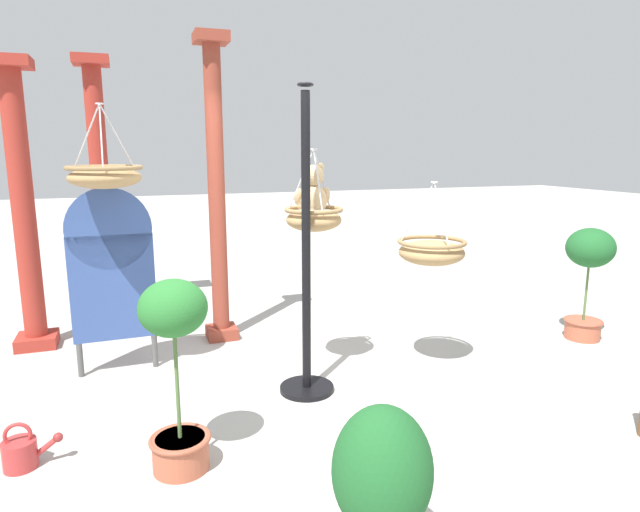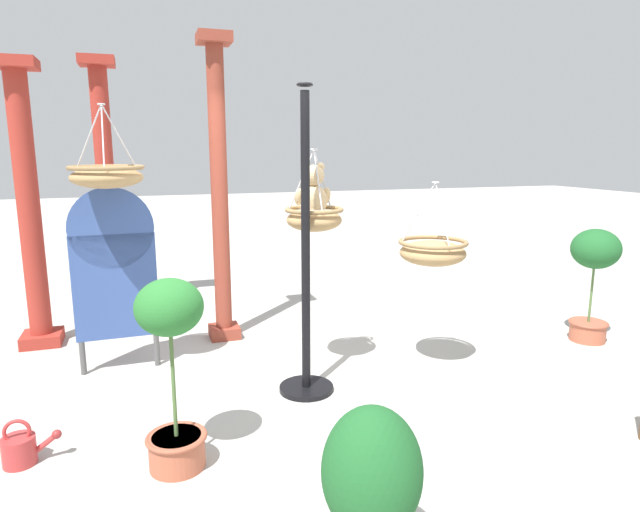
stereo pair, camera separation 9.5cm
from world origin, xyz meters
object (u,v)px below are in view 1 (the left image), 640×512
greenhouse_pillar_left (24,214)px  potted_plant_tall_leafy (382,491)px  watering_can (21,452)px  display_pole_central (306,302)px  hanging_basket_left_high (105,176)px  greenhouse_pillar_far_back (101,195)px  potted_plant_flowering_red (176,361)px  display_sign_board (112,266)px  hanging_basket_right_low (432,251)px  potted_plant_bushy_green (588,269)px  hanging_basket_with_teddy (314,218)px  greenhouse_pillar_right (217,198)px  teddy_bear (313,194)px

greenhouse_pillar_left → potted_plant_tall_leafy: size_ratio=3.32×
potted_plant_tall_leafy → watering_can: 2.31m
display_pole_central → hanging_basket_left_high: (-1.44, 0.68, 0.99)m
greenhouse_pillar_far_back → potted_plant_flowering_red: greenhouse_pillar_far_back is taller
display_sign_board → potted_plant_flowering_red: bearing=-77.8°
hanging_basket_right_low → potted_plant_bushy_green: size_ratio=0.61×
hanging_basket_right_low → watering_can: hanging_basket_right_low is taller
display_sign_board → potted_plant_bushy_green: bearing=-9.0°
hanging_basket_with_teddy → hanging_basket_left_high: hanging_basket_left_high is taller
display_pole_central → display_sign_board: bearing=147.2°
greenhouse_pillar_left → watering_can: (0.22, -2.31, -1.23)m
greenhouse_pillar_right → hanging_basket_with_teddy: bearing=-64.6°
display_pole_central → greenhouse_pillar_right: bearing=106.4°
watering_can → hanging_basket_with_teddy: bearing=17.8°
hanging_basket_with_teddy → greenhouse_pillar_left: bearing=145.7°
hanging_basket_left_high → teddy_bear: bearing=-14.4°
display_pole_central → hanging_basket_right_low: display_pole_central is taller
potted_plant_tall_leafy → hanging_basket_right_low: bearing=54.3°
display_pole_central → potted_plant_bushy_green: 3.10m
hanging_basket_with_teddy → hanging_basket_right_low: size_ratio=0.95×
greenhouse_pillar_left → potted_plant_bushy_green: 5.60m
hanging_basket_right_low → potted_plant_bushy_green: hanging_basket_right_low is taller
hanging_basket_right_low → display_sign_board: hanging_basket_right_low is taller
greenhouse_pillar_right → watering_can: bearing=-128.8°
hanging_basket_right_low → display_pole_central: bearing=-178.5°
hanging_basket_with_teddy → potted_plant_bushy_green: size_ratio=0.58×
potted_plant_tall_leafy → greenhouse_pillar_far_back: bearing=105.1°
potted_plant_tall_leafy → watering_can: (-1.71, 1.52, -0.32)m
potted_plant_tall_leafy → greenhouse_pillar_left: bearing=116.8°
watering_can → teddy_bear: bearing=18.3°
hanging_basket_right_low → greenhouse_pillar_right: bearing=137.0°
display_pole_central → greenhouse_pillar_far_back: (-1.56, 2.74, 0.67)m
potted_plant_flowering_red → watering_can: potted_plant_flowering_red is taller
display_pole_central → greenhouse_pillar_right: 1.72m
display_sign_board → greenhouse_pillar_right: bearing=29.5°
display_sign_board → watering_can: display_sign_board is taller
watering_can → potted_plant_flowering_red: bearing=-20.2°
display_pole_central → hanging_basket_left_high: size_ratio=3.69×
greenhouse_pillar_far_back → hanging_basket_with_teddy: bearing=-55.6°
potted_plant_tall_leafy → display_sign_board: 3.16m
display_sign_board → watering_can: (-0.55, -1.37, -0.86)m
hanging_basket_left_high → hanging_basket_right_low: hanging_basket_left_high is taller
greenhouse_pillar_right → potted_plant_tall_leafy: size_ratio=3.63×
potted_plant_tall_leafy → display_sign_board: (-1.16, 2.89, 0.53)m
greenhouse_pillar_left → potted_plant_tall_leafy: greenhouse_pillar_left is taller
hanging_basket_left_high → greenhouse_pillar_right: size_ratio=0.22×
potted_plant_tall_leafy → potted_plant_flowering_red: bearing=123.6°
display_pole_central → potted_plant_tall_leafy: size_ratio=2.90×
greenhouse_pillar_far_back → potted_plant_flowering_red: bearing=-82.2°
greenhouse_pillar_right → greenhouse_pillar_far_back: bearing=131.9°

